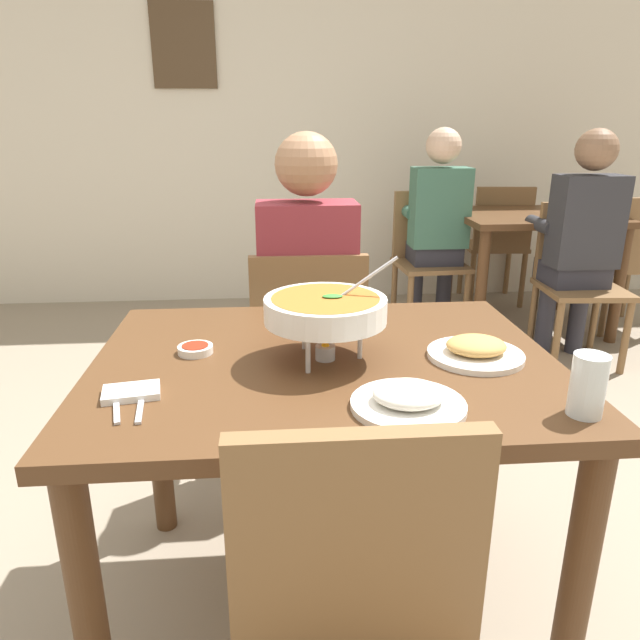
# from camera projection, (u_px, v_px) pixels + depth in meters

# --- Properties ---
(ground_plane) EXTENTS (16.00, 16.00, 0.00)m
(ground_plane) POSITION_uv_depth(u_px,v_px,m) (324.00, 601.00, 1.72)
(ground_plane) COLOR gray
(cafe_rear_partition) EXTENTS (10.00, 0.10, 3.00)m
(cafe_rear_partition) POSITION_uv_depth(u_px,v_px,m) (286.00, 99.00, 4.28)
(cafe_rear_partition) COLOR beige
(cafe_rear_partition) RESTS_ON ground_plane
(picture_frame_hung) EXTENTS (0.44, 0.03, 0.56)m
(picture_frame_hung) POSITION_uv_depth(u_px,v_px,m) (184.00, 45.00, 4.06)
(picture_frame_hung) COLOR #4C3823
(dining_table_main) EXTENTS (1.16, 0.90, 0.77)m
(dining_table_main) POSITION_uv_depth(u_px,v_px,m) (325.00, 401.00, 1.51)
(dining_table_main) COLOR #51331C
(dining_table_main) RESTS_ON ground_plane
(chair_diner_main) EXTENTS (0.44, 0.44, 0.90)m
(chair_diner_main) POSITION_uv_depth(u_px,v_px,m) (308.00, 349.00, 2.25)
(chair_diner_main) COLOR brown
(chair_diner_main) RESTS_ON ground_plane
(diner_main) EXTENTS (0.40, 0.45, 1.31)m
(diner_main) POSITION_uv_depth(u_px,v_px,m) (307.00, 288.00, 2.21)
(diner_main) COLOR #2D2D38
(diner_main) RESTS_ON ground_plane
(curry_bowl) EXTENTS (0.33, 0.30, 0.26)m
(curry_bowl) POSITION_uv_depth(u_px,v_px,m) (324.00, 310.00, 1.42)
(curry_bowl) COLOR silver
(curry_bowl) RESTS_ON dining_table_main
(rice_plate) EXTENTS (0.24, 0.24, 0.06)m
(rice_plate) POSITION_uv_depth(u_px,v_px,m) (408.00, 400.00, 1.21)
(rice_plate) COLOR white
(rice_plate) RESTS_ON dining_table_main
(appetizer_plate) EXTENTS (0.24, 0.24, 0.06)m
(appetizer_plate) POSITION_uv_depth(u_px,v_px,m) (476.00, 350.00, 1.47)
(appetizer_plate) COLOR white
(appetizer_plate) RESTS_ON dining_table_main
(sauce_dish) EXTENTS (0.09, 0.09, 0.02)m
(sauce_dish) POSITION_uv_depth(u_px,v_px,m) (195.00, 349.00, 1.50)
(sauce_dish) COLOR white
(sauce_dish) RESTS_ON dining_table_main
(napkin_folded) EXTENTS (0.13, 0.10, 0.02)m
(napkin_folded) POSITION_uv_depth(u_px,v_px,m) (131.00, 392.00, 1.27)
(napkin_folded) COLOR white
(napkin_folded) RESTS_ON dining_table_main
(fork_utensil) EXTENTS (0.05, 0.17, 0.01)m
(fork_utensil) POSITION_uv_depth(u_px,v_px,m) (116.00, 405.00, 1.22)
(fork_utensil) COLOR silver
(fork_utensil) RESTS_ON dining_table_main
(spoon_utensil) EXTENTS (0.03, 0.17, 0.01)m
(spoon_utensil) POSITION_uv_depth(u_px,v_px,m) (141.00, 404.00, 1.22)
(spoon_utensil) COLOR silver
(spoon_utensil) RESTS_ON dining_table_main
(drink_glass) EXTENTS (0.07, 0.07, 0.13)m
(drink_glass) POSITION_uv_depth(u_px,v_px,m) (587.00, 388.00, 1.17)
(drink_glass) COLOR silver
(drink_glass) RESTS_ON dining_table_main
(dining_table_far) EXTENTS (1.00, 0.80, 0.77)m
(dining_table_far) POSITION_uv_depth(u_px,v_px,m) (532.00, 235.00, 3.85)
(dining_table_far) COLOR #51331C
(dining_table_far) RESTS_ON ground_plane
(chair_bg_left) EXTENTS (0.47, 0.47, 0.90)m
(chair_bg_left) POSITION_uv_depth(u_px,v_px,m) (427.00, 251.00, 3.96)
(chair_bg_left) COLOR brown
(chair_bg_left) RESTS_ON ground_plane
(chair_bg_middle) EXTENTS (0.47, 0.47, 0.90)m
(chair_bg_middle) POSITION_uv_depth(u_px,v_px,m) (577.00, 273.00, 3.39)
(chair_bg_middle) COLOR brown
(chair_bg_middle) RESTS_ON ground_plane
(chair_bg_right) EXTENTS (0.48, 0.48, 0.90)m
(chair_bg_right) POSITION_uv_depth(u_px,v_px,m) (497.00, 238.00, 4.39)
(chair_bg_right) COLOR brown
(chair_bg_right) RESTS_ON ground_plane
(chair_bg_corner) EXTENTS (0.45, 0.45, 0.90)m
(chair_bg_corner) POSITION_uv_depth(u_px,v_px,m) (632.00, 256.00, 3.80)
(chair_bg_corner) COLOR brown
(chair_bg_corner) RESTS_ON ground_plane
(patron_bg_left) EXTENTS (0.40, 0.45, 1.31)m
(patron_bg_left) POSITION_uv_depth(u_px,v_px,m) (437.00, 218.00, 3.79)
(patron_bg_left) COLOR #2D2D38
(patron_bg_left) RESTS_ON ground_plane
(patron_bg_middle) EXTENTS (0.40, 0.45, 1.31)m
(patron_bg_middle) POSITION_uv_depth(u_px,v_px,m) (581.00, 234.00, 3.27)
(patron_bg_middle) COLOR #2D2D38
(patron_bg_middle) RESTS_ON ground_plane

